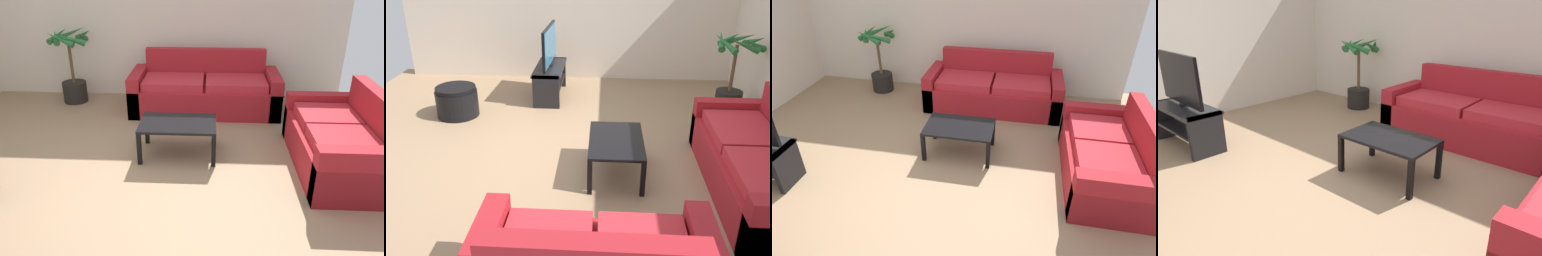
% 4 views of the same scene
% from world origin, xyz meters
% --- Properties ---
extents(ground_plane, '(6.60, 6.60, 0.00)m').
position_xyz_m(ground_plane, '(0.00, 0.00, 0.00)').
color(ground_plane, '#937556').
extents(wall_back, '(6.00, 0.06, 2.70)m').
position_xyz_m(wall_back, '(0.00, 3.00, 1.35)').
color(wall_back, beige).
rests_on(wall_back, ground).
extents(couch_main, '(2.25, 0.90, 0.90)m').
position_xyz_m(couch_main, '(0.71, 2.28, 0.30)').
color(couch_main, maroon).
rests_on(couch_main, ground).
extents(tv_stand, '(1.10, 0.45, 0.52)m').
position_xyz_m(tv_stand, '(-1.95, -0.21, 0.34)').
color(tv_stand, black).
rests_on(tv_stand, ground).
extents(tv, '(1.08, 0.10, 0.65)m').
position_xyz_m(tv, '(-1.95, -0.21, 0.86)').
color(tv, black).
rests_on(tv, tv_stand).
extents(coffee_table, '(0.91, 0.59, 0.42)m').
position_xyz_m(coffee_table, '(0.43, 0.82, 0.37)').
color(coffee_table, black).
rests_on(coffee_table, ground).
extents(potted_palm, '(0.73, 0.76, 1.22)m').
position_xyz_m(potted_palm, '(-1.44, 2.56, 0.52)').
color(potted_palm, black).
rests_on(potted_palm, ground).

